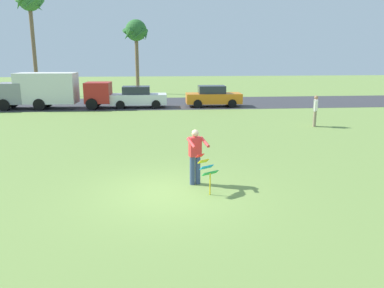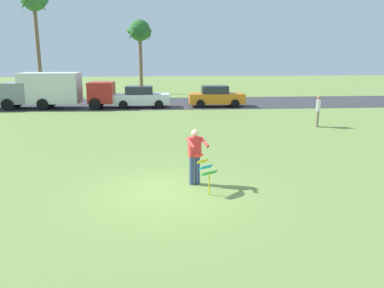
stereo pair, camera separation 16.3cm
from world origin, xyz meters
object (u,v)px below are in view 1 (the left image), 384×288
person_kite_flyer (195,155)px  parked_car_orange (213,97)px  palm_tree_right_near (136,33)px  person_walker_near (315,110)px  palm_tree_left_near (30,5)px  parked_truck_red_cab (59,89)px  kite_held (207,168)px  parked_car_white (138,97)px

person_kite_flyer → parked_car_orange: size_ratio=0.41×
palm_tree_right_near → person_walker_near: (10.58, -19.62, -5.04)m
person_kite_flyer → palm_tree_left_near: 31.07m
person_kite_flyer → palm_tree_right_near: (-2.94, 28.72, 5.02)m
parked_car_orange → person_walker_near: 9.84m
parked_truck_red_cab → palm_tree_right_near: palm_tree_right_near is taller
kite_held → parked_car_orange: bearing=80.9°
parked_car_orange → person_walker_near: size_ratio=2.44×
parked_truck_red_cab → parked_car_white: (5.77, 0.00, -0.64)m
kite_held → palm_tree_left_near: size_ratio=0.11×
parked_truck_red_cab → parked_car_orange: 11.50m
person_kite_flyer → palm_tree_right_near: bearing=95.8°
person_kite_flyer → parked_car_white: (-2.47, 17.89, -0.18)m
parked_car_orange → parked_truck_red_cab: bearing=-180.0°
parked_car_orange → person_kite_flyer: bearing=-100.3°
person_kite_flyer → parked_truck_red_cab: size_ratio=0.26×
parked_truck_red_cab → person_walker_near: bearing=-29.0°
person_walker_near → parked_truck_red_cab: bearing=151.0°
person_kite_flyer → kite_held: bearing=-73.4°
palm_tree_right_near → person_walker_near: bearing=-61.7°
person_walker_near → parked_car_orange: bearing=116.6°
person_kite_flyer → parked_car_white: bearing=97.9°
kite_held → palm_tree_right_near: 30.15m
person_kite_flyer → parked_car_orange: 18.18m
kite_held → palm_tree_right_near: size_ratio=0.15×
parked_car_orange → palm_tree_right_near: (-6.18, 10.83, 5.20)m
parked_car_orange → parked_car_white: bearing=-180.0°
parked_car_white → parked_car_orange: (5.72, 0.00, 0.00)m
parked_car_white → parked_car_orange: same height
palm_tree_left_near → palm_tree_right_near: (9.61, 1.28, -2.41)m
palm_tree_right_near → palm_tree_left_near: bearing=-172.4°
kite_held → palm_tree_left_near: palm_tree_left_near is taller
parked_truck_red_cab → parked_car_white: 5.81m
person_kite_flyer → kite_held: size_ratio=1.54×
person_kite_flyer → person_walker_near: size_ratio=1.00×
kite_held → parked_car_orange: (3.00, 18.70, 0.02)m
parked_truck_red_cab → palm_tree_right_near: bearing=63.9°
kite_held → parked_truck_red_cab: bearing=114.4°
person_kite_flyer → palm_tree_left_near: bearing=114.6°
person_walker_near → palm_tree_left_near: bearing=137.7°
parked_truck_red_cab → parked_car_orange: parked_truck_red_cab is taller
palm_tree_right_near → person_walker_near: 22.86m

